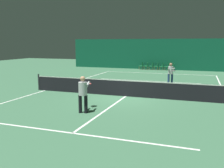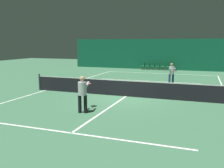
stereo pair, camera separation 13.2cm
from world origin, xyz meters
name	(u,v)px [view 2 (the right image)]	position (x,y,z in m)	size (l,w,h in m)	color
ground_plane	(126,96)	(0.00, 0.00, 0.00)	(60.00, 60.00, 0.00)	#386647
backdrop_curtain	(166,54)	(0.00, 15.83, 1.79)	(23.00, 0.12, 3.57)	#0F5138
court_line_baseline_far	(160,73)	(0.00, 11.90, 0.00)	(11.00, 0.10, 0.00)	white
court_line_service_far	(149,81)	(0.00, 6.40, 0.00)	(8.25, 0.10, 0.00)	white
court_line_service_near	(71,133)	(0.00, -6.40, 0.00)	(8.25, 0.10, 0.00)	white
court_line_sideline_left	(46,90)	(-5.50, 0.00, 0.00)	(0.10, 23.80, 0.00)	white
court_line_centre	(126,96)	(0.00, 0.00, 0.00)	(0.10, 12.80, 0.00)	white
tennis_net	(126,88)	(0.00, 0.00, 0.51)	(12.00, 0.10, 1.07)	black
player_near	(83,91)	(-0.79, -3.95, 0.95)	(0.62, 1.38, 1.64)	black
player_far	(172,72)	(1.95, 5.17, 0.94)	(0.72, 1.37, 1.61)	navy
courtside_chair_0	(143,65)	(-2.54, 15.28, 0.49)	(0.44, 0.44, 0.84)	brown
courtside_chair_1	(148,65)	(-1.94, 15.28, 0.49)	(0.44, 0.44, 0.84)	brown
courtside_chair_2	(153,66)	(-1.34, 15.28, 0.49)	(0.44, 0.44, 0.84)	brown
courtside_chair_3	(158,66)	(-0.74, 15.28, 0.49)	(0.44, 0.44, 0.84)	brown
courtside_chair_4	(164,66)	(-0.14, 15.28, 0.49)	(0.44, 0.44, 0.84)	brown
courtside_chair_5	(169,66)	(0.46, 15.28, 0.49)	(0.44, 0.44, 0.84)	brown
courtside_chair_6	(174,66)	(1.06, 15.28, 0.49)	(0.44, 0.44, 0.84)	brown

